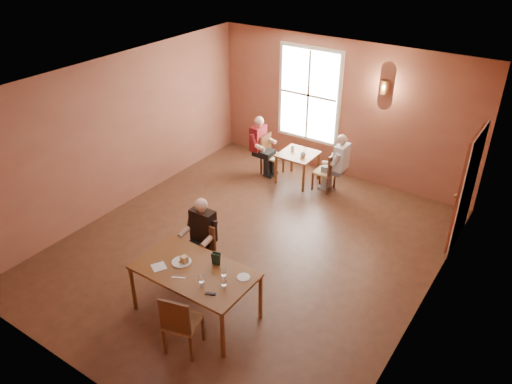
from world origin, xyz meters
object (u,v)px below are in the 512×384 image
Objects in this scene: chair_diner_main at (198,254)px; diner_maroon at (271,147)px; second_table at (297,167)px; diner_main at (196,246)px; diner_white at (326,163)px; chair_diner_white at (324,171)px; chair_diner_maroon at (272,155)px; chair_empty at (183,321)px; main_table at (196,292)px.

chair_diner_main is 0.74× the size of diner_maroon.
chair_diner_main reaches higher than second_table.
diner_main is 1.04× the size of diner_white.
chair_diner_maroon reaches higher than chair_diner_white.
chair_diner_white is at bearing 90.00° from diner_maroon.
second_table is (-1.12, 5.04, -0.15)m from chair_empty.
diner_white is (-0.44, 5.04, 0.14)m from chair_empty.
second_table is at bearing -84.85° from chair_diner_main.
main_table is 4.51m from second_table.
main_table is at bearing 99.68° from chair_empty.
diner_main is (0.00, -0.03, 0.18)m from chair_diner_main.
diner_white is 0.98× the size of diner_maroon.
chair_diner_main is 0.73× the size of diner_main.
diner_white is at bearing 92.08° from main_table.
diner_white is at bearing 90.00° from chair_diner_maroon.
diner_main is 3.95m from diner_maroon.
chair_empty is 1.11× the size of chair_diner_white.
diner_white is (-0.16, 4.43, 0.22)m from main_table.
main_table is 0.83m from diner_main.
chair_diner_main is 0.98× the size of chair_empty.
diner_white is at bearing 79.68° from chair_empty.
diner_main is at bearing 175.36° from chair_diner_white.
main_table reaches higher than second_table.
chair_diner_white is at bearing 92.47° from main_table.
second_table is 0.87× the size of chair_diner_white.
diner_maroon reaches higher than diner_white.
diner_white is 1.39× the size of chair_diner_maroon.
diner_main is 1.71× the size of second_table.
chair_diner_white is 1.35m from diner_maroon.
chair_diner_maroon is (-1.77, 5.04, -0.03)m from chair_empty.
diner_main reaches higher than diner_maroon.
chair_diner_main is 3.80m from second_table.
main_table is at bearing -79.25° from second_table.
chair_diner_white is 0.69× the size of diner_white.
second_table is 0.75m from diner_maroon.
diner_maroon is (-1.52, 4.43, 0.24)m from main_table.
second_table is 0.74m from diner_white.
chair_diner_main is (-0.50, 0.65, 0.07)m from main_table.
main_table is 1.79× the size of chair_empty.
chair_diner_main reaches higher than chair_diner_maroon.
main_table is 0.67m from chair_empty.
diner_white reaches higher than main_table.
chair_diner_white is at bearing -94.64° from diner_main.
diner_maroon reaches higher than chair_diner_maroon.
diner_white is (0.68, 0.00, 0.29)m from second_table.
chair_diner_maroon reaches higher than second_table.
diner_white reaches higher than chair_diner_white.
chair_diner_white is (-0.19, 4.43, 0.03)m from main_table.
chair_empty is 5.35m from diner_maroon.
chair_empty is 0.77× the size of diner_white.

